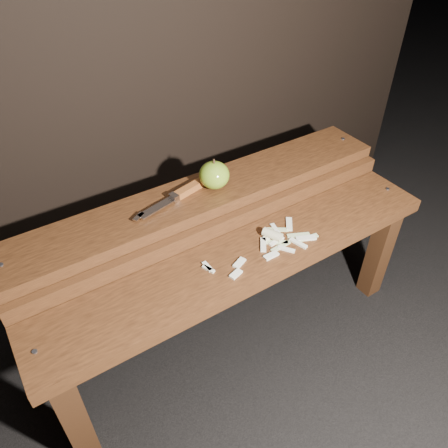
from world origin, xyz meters
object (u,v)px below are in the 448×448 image
bench_rear_tier (205,214)px  apple (214,175)px  knife (181,194)px  bench_front_tier (248,274)px

bench_rear_tier → apple: size_ratio=13.02×
bench_rear_tier → knife: 0.12m
bench_front_tier → apple: apple is taller
bench_front_tier → apple: 0.30m
bench_front_tier → apple: bearing=80.8°
apple → knife: 0.11m
bench_front_tier → bench_rear_tier: (0.00, 0.23, 0.06)m
apple → knife: bearing=175.1°
apple → knife: apple is taller
bench_front_tier → knife: 0.29m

